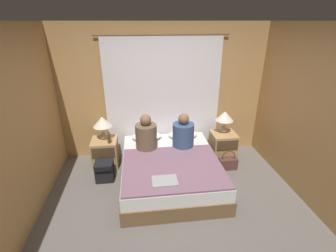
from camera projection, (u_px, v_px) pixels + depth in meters
The scene contains 19 objects.
ground_plane at pixel (177, 210), 3.49m from camera, with size 16.00×16.00×0.00m, color #66605B.
wall_back at pixel (163, 92), 4.61m from camera, with size 3.98×0.06×2.50m.
wall_left at pixel (9, 140), 2.77m from camera, with size 0.06×3.62×2.50m.
wall_right at pixel (324, 124), 3.22m from camera, with size 0.06×3.62×2.50m.
curtain_panel at pixel (163, 99), 4.60m from camera, with size 2.35×0.02×2.29m.
bed at pixel (170, 170), 4.05m from camera, with size 1.57×1.90×0.44m.
nightstand_left at pixel (105, 153), 4.48m from camera, with size 0.45×0.46×0.53m.
nightstand_right at pixel (223, 146), 4.73m from camera, with size 0.45×0.46×0.53m.
lamp_left at pixel (102, 123), 4.30m from camera, with size 0.34×0.34×0.43m.
lamp_right at pixel (225, 117), 4.56m from camera, with size 0.34×0.34×0.43m.
pillow_left at pixel (147, 136), 4.58m from camera, with size 0.56×0.33×0.12m.
pillow_right at pixel (183, 134), 4.66m from camera, with size 0.56×0.33×0.12m.
blanket_on_bed at pixel (173, 167), 3.69m from camera, with size 1.51×1.25×0.03m.
person_left_in_bed at pixel (146, 135), 4.16m from camera, with size 0.37×0.37×0.64m.
person_right_in_bed at pixel (183, 134), 4.23m from camera, with size 0.37×0.37×0.62m.
beer_bottle_on_left_stand at pixel (109, 139), 4.24m from camera, with size 0.06×0.06×0.22m.
laptop_on_bed at pixel (165, 181), 3.34m from camera, with size 0.35×0.26×0.02m.
backpack_on_floor at pixel (104, 170), 4.09m from camera, with size 0.30×0.29×0.34m.
handbag_on_floor at pixel (228, 163), 4.42m from camera, with size 0.33×0.14×0.37m.
Camera 1 is at (-0.46, -2.68, 2.50)m, focal length 26.00 mm.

